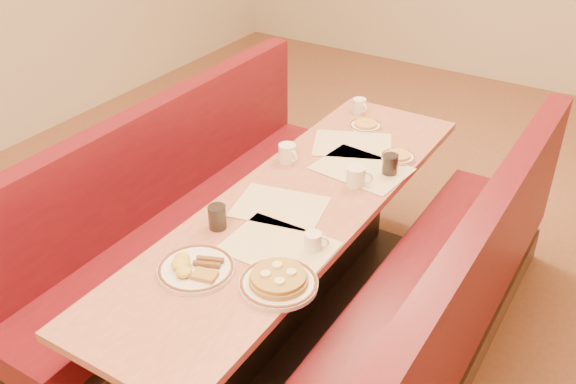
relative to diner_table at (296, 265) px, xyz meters
The scene contains 18 objects.
ground 0.37m from the diner_table, ahead, with size 8.00×8.00×0.00m, color #9E6647.
diner_table is the anchor object (origin of this frame).
booth_left 0.73m from the diner_table, behind, with size 0.55×2.50×1.05m.
booth_right 0.73m from the diner_table, ahead, with size 0.55×2.50×1.05m.
placemat_near_left 0.39m from the diner_table, 119.57° to the right, with size 0.42×0.31×0.00m, color beige.
placemat_near_right 0.53m from the diner_table, 70.89° to the right, with size 0.45×0.34×0.00m, color beige.
placemat_far_left 0.77m from the diner_table, 93.76° to the left, with size 0.43×0.32×0.00m, color beige.
placemat_far_right 0.60m from the diner_table, 75.20° to the left, with size 0.46×0.34×0.00m, color beige.
pancake_plate 0.74m from the diner_table, 65.41° to the right, with size 0.31×0.31×0.07m.
eggs_plate 0.78m from the diner_table, 96.76° to the right, with size 0.31×0.31×0.06m.
extra_plate_mid 0.80m from the diner_table, 70.49° to the left, with size 0.19×0.19×0.04m.
extra_plate_far 1.00m from the diner_table, 95.16° to the left, with size 0.19×0.19×0.04m.
coffee_mug_a 0.56m from the diner_table, 47.79° to the right, with size 0.10×0.08×0.08m.
coffee_mug_b 0.59m from the diner_table, 128.06° to the left, with size 0.13×0.09×0.10m.
coffee_mug_c 0.54m from the diner_table, 59.68° to the left, with size 0.13×0.10×0.10m.
coffee_mug_d 1.18m from the diner_table, 100.85° to the left, with size 0.11×0.08×0.09m.
soda_tumbler_near 0.60m from the diner_table, 117.80° to the right, with size 0.08×0.08×0.11m.
soda_tumbler_mid 0.70m from the diner_table, 61.67° to the left, with size 0.08×0.08×0.11m.
Camera 1 is at (1.33, -2.21, 2.40)m, focal length 40.00 mm.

